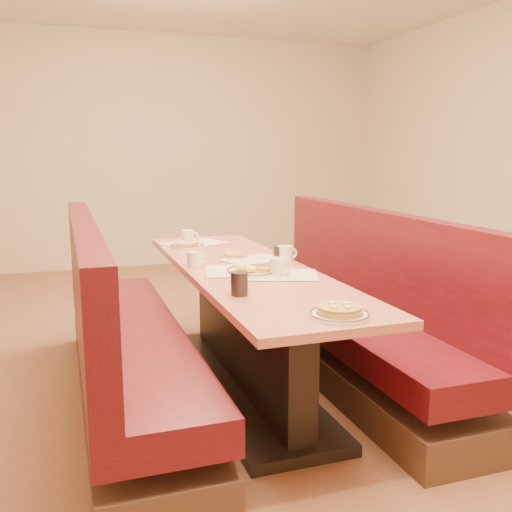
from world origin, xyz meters
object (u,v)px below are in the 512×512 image
object	(u,v)px
diner_table	(245,329)
soda_tumbler_near	(239,284)
eggs_plate	(253,270)
booth_right	(355,319)
coffee_mug_d	(188,237)
soda_tumbler_mid	(279,254)
coffee_mug_a	(279,267)
pancake_plate	(339,313)
coffee_mug_b	(195,259)
coffee_mug_c	(285,254)
booth_left	(120,344)

from	to	relation	value
diner_table	soda_tumbler_near	xyz separation A→B (m)	(-0.23, -0.62, 0.43)
eggs_plate	booth_right	bearing A→B (deg)	14.31
coffee_mug_d	booth_right	bearing A→B (deg)	-27.49
soda_tumbler_mid	coffee_mug_a	bearing A→B (deg)	-111.15
pancake_plate	booth_right	bearing A→B (deg)	58.25
eggs_plate	coffee_mug_a	distance (m)	0.16
coffee_mug_a	coffee_mug_d	distance (m)	1.26
coffee_mug_b	coffee_mug_c	world-z (taller)	coffee_mug_c
soda_tumbler_mid	booth_left	bearing A→B (deg)	-176.05
booth_right	coffee_mug_c	size ratio (longest dim) A/B	18.60
eggs_plate	coffee_mug_a	world-z (taller)	coffee_mug_a
booth_right	soda_tumbler_mid	size ratio (longest dim) A/B	24.92
coffee_mug_b	booth_left	bearing A→B (deg)	172.66
booth_right	coffee_mug_b	size ratio (longest dim) A/B	21.78
booth_left	soda_tumbler_mid	world-z (taller)	booth_left
coffee_mug_b	coffee_mug_c	size ratio (longest dim) A/B	0.85
diner_table	soda_tumbler_mid	size ratio (longest dim) A/B	24.92
eggs_plate	coffee_mug_a	bearing A→B (deg)	-45.19
diner_table	coffee_mug_c	xyz separation A→B (m)	(0.27, 0.05, 0.43)
booth_left	soda_tumbler_mid	bearing A→B (deg)	3.95
booth_left	coffee_mug_c	bearing A→B (deg)	3.09
booth_right	coffee_mug_d	distance (m)	1.35
eggs_plate	soda_tumbler_near	size ratio (longest dim) A/B	2.74
pancake_plate	soda_tumbler_near	xyz separation A→B (m)	(-0.28, 0.48, 0.04)
booth_left	pancake_plate	xyz separation A→B (m)	(0.78, -1.10, 0.41)
diner_table	booth_right	bearing A→B (deg)	0.00
booth_left	pancake_plate	size ratio (longest dim) A/B	9.86
soda_tumbler_mid	eggs_plate	bearing A→B (deg)	-134.47
coffee_mug_d	soda_tumbler_mid	distance (m)	0.95
eggs_plate	coffee_mug_b	bearing A→B (deg)	132.71
booth_left	soda_tumbler_near	size ratio (longest dim) A/B	22.27
coffee_mug_b	soda_tumbler_mid	size ratio (longest dim) A/B	1.14
coffee_mug_c	soda_tumbler_near	bearing A→B (deg)	-135.59
eggs_plate	coffee_mug_d	bearing A→B (deg)	96.15
coffee_mug_b	coffee_mug_c	xyz separation A→B (m)	(0.55, -0.04, 0.01)
booth_right	coffee_mug_a	world-z (taller)	booth_right
booth_right	coffee_mug_c	distance (m)	0.64
booth_right	soda_tumbler_near	distance (m)	1.23
diner_table	pancake_plate	xyz separation A→B (m)	(0.05, -1.10, 0.40)
eggs_plate	soda_tumbler_near	bearing A→B (deg)	-116.21
booth_left	coffee_mug_b	bearing A→B (deg)	11.86
booth_left	coffee_mug_c	world-z (taller)	booth_left
coffee_mug_b	coffee_mug_d	xyz separation A→B (m)	(0.14, 0.84, 0.01)
coffee_mug_d	eggs_plate	bearing A→B (deg)	-64.04
diner_table	coffee_mug_a	bearing A→B (deg)	-72.08
pancake_plate	soda_tumbler_near	distance (m)	0.55
booth_right	coffee_mug_a	xyz separation A→B (m)	(-0.64, -0.30, 0.44)
booth_right	coffee_mug_d	xyz separation A→B (m)	(-0.87, 0.94, 0.44)
diner_table	coffee_mug_d	distance (m)	1.04
coffee_mug_d	booth_left	bearing A→B (deg)	-102.67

